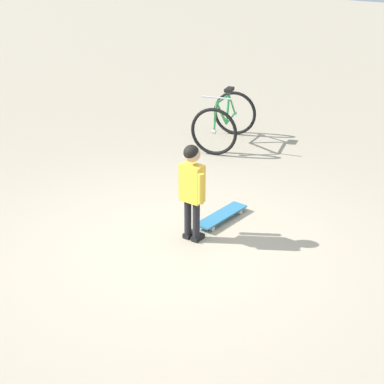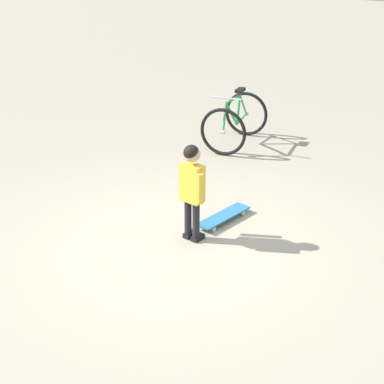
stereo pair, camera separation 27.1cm
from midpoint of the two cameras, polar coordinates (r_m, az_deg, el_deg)
ground_plane at (r=5.86m, az=0.03°, el=-5.55°), size 50.00×50.00×0.00m
child_person at (r=5.71m, az=1.37°, el=0.96°), size 0.38×0.22×1.06m
skateboard at (r=6.36m, az=4.43°, el=-2.47°), size 0.19×0.76×0.07m
bicycle_mid at (r=8.67m, az=5.30°, el=7.17°), size 1.00×1.24×0.85m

